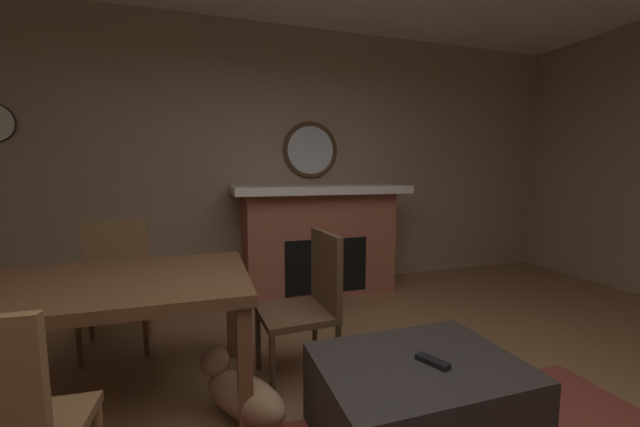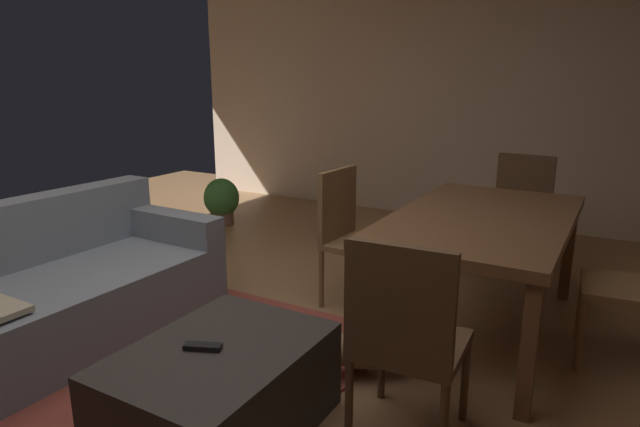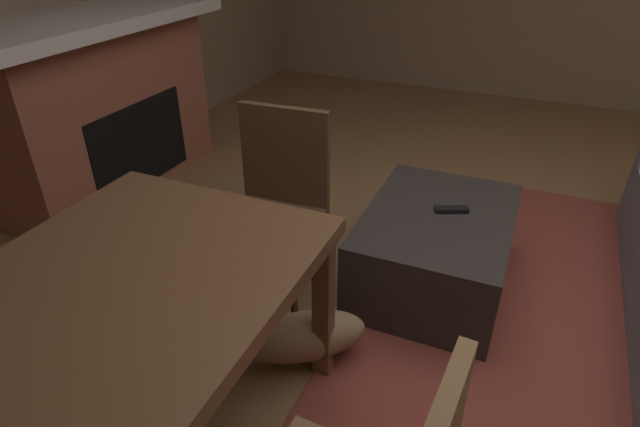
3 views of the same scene
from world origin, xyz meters
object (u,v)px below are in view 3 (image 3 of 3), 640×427
at_px(fireplace, 100,105).
at_px(dining_chair_west, 277,197).
at_px(ottoman_coffee_table, 435,249).
at_px(small_dog, 296,334).
at_px(tv_remote, 451,209).
at_px(dining_table, 60,356).

distance_m(fireplace, dining_chair_west, 1.69).
relative_size(ottoman_coffee_table, small_dog, 1.71).
bearing_deg(tv_remote, ottoman_coffee_table, -70.02).
bearing_deg(fireplace, small_dog, 61.83).
bearing_deg(dining_table, small_dog, 158.62).
bearing_deg(fireplace, tv_remote, 85.46).
distance_m(tv_remote, small_dog, 0.98).
height_order(dining_table, dining_chair_west, dining_chair_west).
bearing_deg(small_dog, ottoman_coffee_table, 153.06).
bearing_deg(small_dog, dining_table, -21.38).
height_order(fireplace, small_dog, fireplace).
height_order(fireplace, dining_table, fireplace).
xyz_separation_m(fireplace, dining_table, (1.81, 1.60, 0.08)).
distance_m(fireplace, dining_table, 2.42).
relative_size(fireplace, small_dog, 3.28).
bearing_deg(small_dog, tv_remote, 151.79).
bearing_deg(dining_chair_west, ottoman_coffee_table, 114.54).
xyz_separation_m(dining_chair_west, small_dog, (0.47, 0.31, -0.35)).
bearing_deg(dining_table, fireplace, -138.45).
distance_m(tv_remote, dining_chair_west, 0.85).
relative_size(ottoman_coffee_table, dining_table, 0.55).
distance_m(fireplace, tv_remote, 2.37).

